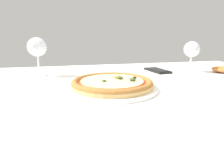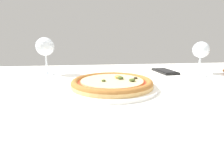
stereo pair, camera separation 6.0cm
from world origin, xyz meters
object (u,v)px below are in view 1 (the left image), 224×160
object	(u,v)px
pizza_plate	(112,84)
side_plate	(224,71)
wine_glass_far_left	(37,48)
wine_glass_far_right	(192,51)
dining_table	(150,106)
cell_phone	(157,70)

from	to	relation	value
pizza_plate	side_plate	bearing A→B (deg)	12.65
pizza_plate	wine_glass_far_left	size ratio (longest dim) A/B	1.80
pizza_plate	wine_glass_far_right	world-z (taller)	wine_glass_far_right
dining_table	wine_glass_far_left	world-z (taller)	wine_glass_far_left
wine_glass_far_left	wine_glass_far_right	size ratio (longest dim) A/B	1.12
wine_glass_far_left	side_plate	bearing A→B (deg)	-10.39
cell_phone	pizza_plate	bearing A→B (deg)	-137.96
dining_table	cell_phone	xyz separation A→B (m)	(0.14, 0.25, 0.08)
dining_table	pizza_plate	distance (m)	0.17
pizza_plate	cell_phone	size ratio (longest dim) A/B	1.93
side_plate	wine_glass_far_left	bearing A→B (deg)	169.61
pizza_plate	wine_glass_far_left	world-z (taller)	wine_glass_far_left
wine_glass_far_right	cell_phone	distance (m)	0.18
dining_table	wine_glass_far_left	bearing A→B (deg)	147.20
wine_glass_far_left	cell_phone	xyz separation A→B (m)	(0.55, -0.01, -0.11)
wine_glass_far_right	dining_table	bearing A→B (deg)	-148.89
cell_phone	side_plate	xyz separation A→B (m)	(0.26, -0.13, 0.01)
wine_glass_far_right	cell_phone	size ratio (longest dim) A/B	0.96
wine_glass_far_left	side_plate	xyz separation A→B (m)	(0.80, -0.15, -0.10)
wine_glass_far_left	wine_glass_far_right	xyz separation A→B (m)	(0.66, -0.11, -0.01)
pizza_plate	side_plate	size ratio (longest dim) A/B	1.61
pizza_plate	wine_glass_far_right	xyz separation A→B (m)	(0.40, 0.16, 0.09)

